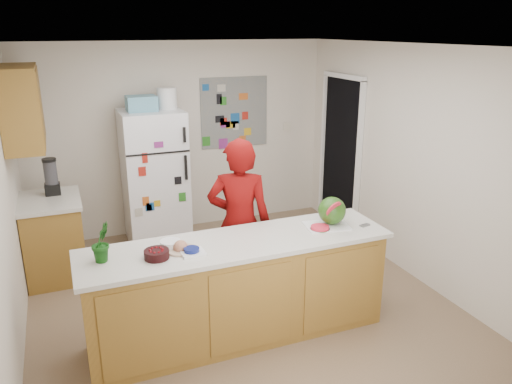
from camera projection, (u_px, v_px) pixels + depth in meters
name	position (u px, v px, depth m)	size (l,w,h in m)	color
floor	(241.00, 304.00, 5.04)	(4.00, 4.50, 0.02)	brown
wall_back	(181.00, 138.00, 6.64)	(4.00, 0.02, 2.50)	beige
wall_left	(0.00, 214.00, 3.93)	(0.02, 4.50, 2.50)	beige
wall_right	(415.00, 164.00, 5.36)	(0.02, 4.50, 2.50)	beige
ceiling	(238.00, 45.00, 4.25)	(4.00, 4.50, 0.02)	white
doorway	(341.00, 155.00, 6.70)	(0.03, 0.85, 2.04)	black
peninsula_base	(239.00, 291.00, 4.39)	(2.60, 0.62, 0.88)	brown
peninsula_top	(238.00, 244.00, 4.24)	(2.68, 0.70, 0.04)	silver
side_counter_base	(54.00, 239.00, 5.49)	(0.60, 0.80, 0.86)	brown
side_counter_top	(49.00, 201.00, 5.35)	(0.64, 0.84, 0.04)	silver
upper_cabinets	(21.00, 107.00, 4.94)	(0.35, 1.00, 0.80)	brown
refrigerator	(155.00, 178.00, 6.27)	(0.75, 0.70, 1.70)	silver
fridge_top_bin	(141.00, 103.00, 5.94)	(0.35, 0.28, 0.18)	#5999B2
photo_collage	(234.00, 112.00, 6.79)	(0.95, 0.01, 0.95)	slate
person	(239.00, 224.00, 4.82)	(0.62, 0.40, 1.69)	#610606
blender_appliance	(51.00, 178.00, 5.44)	(0.14, 0.14, 0.38)	black
cutting_board	(327.00, 226.00, 4.56)	(0.39, 0.29, 0.01)	white
watermelon	(332.00, 211.00, 4.55)	(0.25, 0.25, 0.25)	#265515
watermelon_slice	(320.00, 227.00, 4.47)	(0.17, 0.17, 0.02)	red
cherry_bowl	(157.00, 254.00, 3.92)	(0.20, 0.20, 0.07)	black
white_bowl	(170.00, 244.00, 4.11)	(0.17, 0.17, 0.06)	white
cobalt_bowl	(192.00, 251.00, 4.00)	(0.13, 0.13, 0.05)	navy
plate	(181.00, 250.00, 4.06)	(0.25, 0.25, 0.02)	beige
paper_towel	(193.00, 253.00, 4.00)	(0.19, 0.17, 0.02)	silver
keys	(365.00, 225.00, 4.57)	(0.10, 0.04, 0.01)	gray
potted_plant	(101.00, 242.00, 3.84)	(0.17, 0.14, 0.31)	#134417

